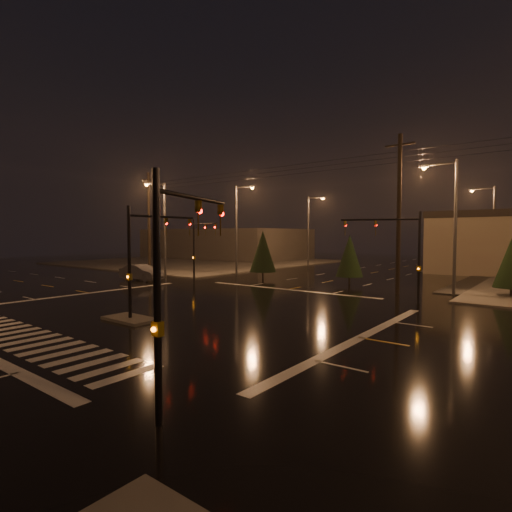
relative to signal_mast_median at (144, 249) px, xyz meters
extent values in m
plane|color=black|center=(0.00, 3.07, -3.75)|extent=(140.00, 140.00, 0.00)
cube|color=#4C4944|center=(-30.00, 33.07, -3.69)|extent=(36.00, 36.00, 0.12)
cube|color=#4C4944|center=(0.00, -0.93, -3.68)|extent=(3.00, 1.60, 0.15)
cube|color=beige|center=(0.00, -5.93, -3.75)|extent=(15.00, 2.60, 0.01)
cube|color=beige|center=(0.00, 14.07, -3.75)|extent=(16.00, 0.50, 0.01)
cube|color=#433E3B|center=(-35.00, 45.07, -0.95)|extent=(30.00, 18.00, 5.60)
cylinder|color=black|center=(0.00, -0.93, -0.75)|extent=(0.18, 0.18, 6.00)
cylinder|color=black|center=(0.00, 1.32, 1.75)|extent=(0.12, 4.50, 0.12)
imported|color=#594707|center=(0.00, 3.35, 1.70)|extent=(0.16, 0.20, 1.00)
cube|color=#594707|center=(0.00, -0.93, -1.45)|extent=(0.25, 0.18, 0.35)
cylinder|color=black|center=(10.50, 13.57, -0.75)|extent=(0.18, 0.18, 6.00)
cylinder|color=black|center=(8.15, 12.72, 1.75)|extent=(4.74, 1.82, 0.12)
imported|color=#594707|center=(6.04, 11.95, 1.70)|extent=(0.24, 0.22, 1.00)
cube|color=#594707|center=(10.50, 13.57, -1.45)|extent=(0.25, 0.18, 0.35)
cylinder|color=black|center=(-10.50, 13.57, -0.75)|extent=(0.18, 0.18, 6.00)
cylinder|color=black|center=(-8.15, 12.72, 1.75)|extent=(4.74, 1.82, 0.12)
imported|color=#594707|center=(-6.04, 11.95, 1.70)|extent=(0.24, 0.22, 1.00)
cube|color=#594707|center=(-10.50, 13.57, -1.45)|extent=(0.25, 0.18, 0.35)
cylinder|color=black|center=(10.50, -7.43, -0.75)|extent=(0.18, 0.18, 6.00)
cylinder|color=black|center=(9.82, -5.55, 1.75)|extent=(1.48, 3.80, 0.12)
imported|color=#594707|center=(9.20, -3.86, 1.70)|extent=(0.22, 0.24, 1.00)
cube|color=#594707|center=(10.50, -7.43, -1.45)|extent=(0.25, 0.18, 0.35)
cylinder|color=#38383A|center=(-11.50, 21.07, 1.25)|extent=(0.24, 0.24, 10.00)
cylinder|color=#38383A|center=(-10.30, 21.07, 6.05)|extent=(2.40, 0.14, 0.14)
cube|color=#38383A|center=(-9.20, 21.07, 6.00)|extent=(0.70, 0.30, 0.18)
sphere|color=orange|center=(-9.20, 21.07, 5.87)|extent=(0.32, 0.32, 0.32)
cylinder|color=#38383A|center=(-11.50, 37.07, 1.25)|extent=(0.24, 0.24, 10.00)
cylinder|color=#38383A|center=(-10.30, 37.07, 6.05)|extent=(2.40, 0.14, 0.14)
cube|color=#38383A|center=(-9.20, 37.07, 6.00)|extent=(0.70, 0.30, 0.18)
sphere|color=orange|center=(-9.20, 37.07, 5.87)|extent=(0.32, 0.32, 0.32)
cylinder|color=#38383A|center=(11.50, 19.07, 1.25)|extent=(0.24, 0.24, 10.00)
cylinder|color=#38383A|center=(10.30, 19.07, 6.05)|extent=(2.40, 0.14, 0.14)
cube|color=#38383A|center=(9.20, 19.07, 6.00)|extent=(0.70, 0.30, 0.18)
sphere|color=orange|center=(9.20, 19.07, 5.87)|extent=(0.32, 0.32, 0.32)
cylinder|color=#38383A|center=(11.50, 39.07, 1.25)|extent=(0.24, 0.24, 10.00)
cylinder|color=#38383A|center=(10.30, 39.07, 6.05)|extent=(2.40, 0.14, 0.14)
cube|color=#38383A|center=(9.20, 39.07, 6.00)|extent=(0.70, 0.30, 0.18)
sphere|color=orange|center=(9.20, 39.07, 5.87)|extent=(0.32, 0.32, 0.32)
cylinder|color=#38383A|center=(-16.00, 14.57, 1.25)|extent=(0.24, 0.24, 10.00)
cylinder|color=#38383A|center=(-16.00, 13.37, 6.05)|extent=(0.14, 2.40, 0.14)
cube|color=#38383A|center=(-16.00, 12.27, 6.00)|extent=(0.30, 0.70, 0.18)
sphere|color=orange|center=(-16.00, 12.27, 5.87)|extent=(0.32, 0.32, 0.32)
cylinder|color=black|center=(-22.00, 17.07, 2.25)|extent=(0.32, 0.32, 12.00)
cube|color=black|center=(-22.00, 17.07, 7.45)|extent=(2.20, 0.12, 0.12)
cylinder|color=black|center=(8.00, 17.07, 2.25)|extent=(0.32, 0.32, 12.00)
cube|color=black|center=(8.00, 17.07, 7.45)|extent=(2.20, 0.12, 0.12)
cylinder|color=black|center=(15.01, 20.41, -3.40)|extent=(0.18, 0.18, 0.70)
cone|color=black|center=(15.01, 20.41, -1.14)|extent=(2.45, 2.45, 3.82)
cylinder|color=black|center=(-6.61, 19.56, -3.40)|extent=(0.18, 0.18, 0.70)
cone|color=black|center=(-6.61, 19.56, -0.93)|extent=(2.72, 2.72, 4.25)
cylinder|color=black|center=(2.51, 20.51, -3.40)|extent=(0.18, 0.18, 0.70)
cone|color=black|center=(2.51, 20.51, -1.14)|extent=(2.44, 2.44, 3.82)
imported|color=slate|center=(-15.02, 10.78, -2.97)|extent=(4.89, 2.10, 1.57)
camera|label=1|loc=(17.92, -13.27, 0.72)|focal=28.00mm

